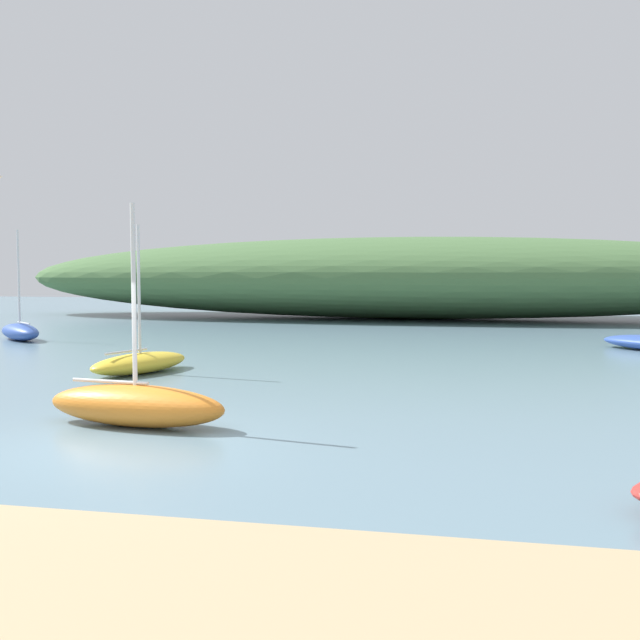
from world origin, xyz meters
name	(u,v)px	position (x,y,z in m)	size (l,w,h in m)	color
ground_plane	(118,445)	(0.00, 0.00, 0.00)	(120.00, 120.00, 0.00)	slate
distant_hill	(405,278)	(1.65, 31.78, 2.32)	(46.58, 11.65, 4.65)	#476B3D
sailboat_outer_mooring	(136,405)	(-0.34, 1.32, 0.38)	(3.48, 1.42, 3.84)	orange
sailboat_off_point	(20,331)	(-11.88, 15.17, 0.35)	(3.19, 2.95, 4.30)	#2D4C9E
sailboat_far_left	(140,362)	(-3.19, 7.48, 0.28)	(2.19, 3.49, 3.90)	gold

